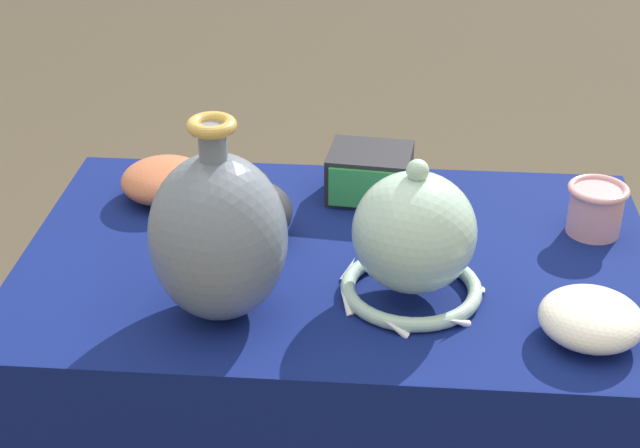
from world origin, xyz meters
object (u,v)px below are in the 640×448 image
Objects in this scene: mosaic_tile_box at (370,174)px; bowl_shallow_terracotta at (165,180)px; jar_round_charcoal at (253,212)px; cup_wide_rose at (596,207)px; bowl_shallow_ivory at (591,319)px; vase_dome_bell at (414,240)px; vase_tall_bulbous at (218,236)px.

mosaic_tile_box is 0.36m from bowl_shallow_terracotta.
cup_wide_rose is at bearing 6.92° from jar_round_charcoal.
bowl_shallow_terracotta is at bearing 142.89° from jar_round_charcoal.
jar_round_charcoal is 0.56m from bowl_shallow_ivory.
mosaic_tile_box is 0.25m from jar_round_charcoal.
cup_wide_rose reaches higher than bowl_shallow_terracotta.
mosaic_tile_box is 0.39m from cup_wide_rose.
jar_round_charcoal is 0.87× the size of bowl_shallow_ivory.
mosaic_tile_box is (-0.07, 0.31, -0.05)m from vase_dome_bell.
vase_dome_bell reaches higher than cup_wide_rose.
vase_dome_bell is at bearing -71.04° from mosaic_tile_box.
cup_wide_rose is (0.38, -0.10, 0.00)m from mosaic_tile_box.
vase_tall_bulbous reaches higher than bowl_shallow_terracotta.
mosaic_tile_box is 1.21× the size of jar_round_charcoal.
vase_dome_bell reaches higher than mosaic_tile_box.
mosaic_tile_box is at bearing 42.81° from jar_round_charcoal.
vase_tall_bulbous is 2.38× the size of jar_round_charcoal.
bowl_shallow_terracotta is at bearing 151.53° from bowl_shallow_ivory.
bowl_shallow_terracotta is 1.06× the size of bowl_shallow_ivory.
bowl_shallow_terracotta is 1.54× the size of cup_wide_rose.
bowl_shallow_terracotta is (-0.16, 0.34, -0.09)m from vase_tall_bulbous.
vase_tall_bulbous is at bearing -94.80° from jar_round_charcoal.
vase_dome_bell is 1.48× the size of bowl_shallow_terracotta.
jar_round_charcoal is 1.28× the size of cup_wide_rose.
bowl_shallow_terracotta reaches higher than bowl_shallow_ivory.
vase_dome_bell is 1.79× the size of jar_round_charcoal.
bowl_shallow_ivory is at bearing -28.47° from bowl_shallow_terracotta.
jar_round_charcoal is at bearing -173.08° from cup_wide_rose.
vase_dome_bell is at bearing 159.83° from bowl_shallow_ivory.
mosaic_tile_box reaches higher than bowl_shallow_terracotta.
bowl_shallow_ivory is at bearing -20.17° from vase_dome_bell.
vase_tall_bulbous reaches higher than jar_round_charcoal.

